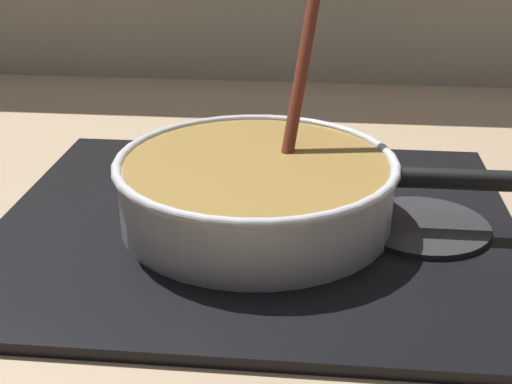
% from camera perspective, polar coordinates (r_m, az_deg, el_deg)
% --- Properties ---
extents(ground, '(2.40, 1.60, 0.04)m').
position_cam_1_polar(ground, '(0.64, -0.42, -11.33)').
color(ground, '#9E8466').
extents(hob_plate, '(0.56, 0.48, 0.01)m').
position_cam_1_polar(hob_plate, '(0.77, -0.00, -2.77)').
color(hob_plate, black).
rests_on(hob_plate, ground).
extents(burner_ring, '(0.19, 0.19, 0.01)m').
position_cam_1_polar(burner_ring, '(0.76, 0.00, -2.10)').
color(burner_ring, '#592D0C').
rests_on(burner_ring, hob_plate).
extents(spare_burner, '(0.14, 0.14, 0.01)m').
position_cam_1_polar(spare_burner, '(0.77, 13.43, -2.71)').
color(spare_burner, '#262628').
rests_on(spare_burner, hob_plate).
extents(cooking_pan, '(0.46, 0.30, 0.27)m').
position_cam_1_polar(cooking_pan, '(0.75, 0.14, 0.37)').
color(cooking_pan, silver).
rests_on(cooking_pan, hob_plate).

